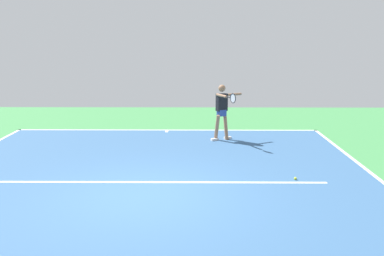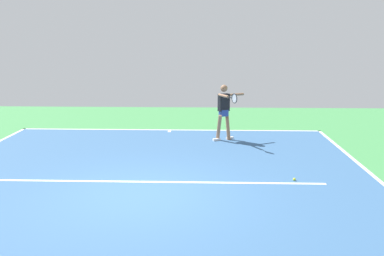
% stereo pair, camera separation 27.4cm
% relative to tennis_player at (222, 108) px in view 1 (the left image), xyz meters
% --- Properties ---
extents(ground_plane, '(22.56, 22.56, 0.00)m').
position_rel_tennis_player_xyz_m(ground_plane, '(1.84, 4.85, -1.02)').
color(ground_plane, '#428E4C').
extents(court_surface, '(10.54, 12.71, 0.00)m').
position_rel_tennis_player_xyz_m(court_surface, '(1.84, 4.85, -1.02)').
color(court_surface, '#38608E').
rests_on(court_surface, ground_plane).
extents(court_line_baseline_near, '(10.54, 0.10, 0.01)m').
position_rel_tennis_player_xyz_m(court_line_baseline_near, '(1.84, -1.45, -1.01)').
color(court_line_baseline_near, white).
rests_on(court_line_baseline_near, ground_plane).
extents(court_line_service, '(7.90, 0.10, 0.01)m').
position_rel_tennis_player_xyz_m(court_line_service, '(1.84, 4.05, -1.01)').
color(court_line_service, white).
rests_on(court_line_service, ground_plane).
extents(court_line_centre_mark, '(0.10, 0.30, 0.01)m').
position_rel_tennis_player_xyz_m(court_line_centre_mark, '(1.84, -1.25, -1.01)').
color(court_line_centre_mark, white).
rests_on(court_line_centre_mark, ground_plane).
extents(tennis_player, '(0.99, 1.38, 1.77)m').
position_rel_tennis_player_xyz_m(tennis_player, '(0.00, 0.00, 0.00)').
color(tennis_player, '#9E7051').
rests_on(tennis_player, ground_plane).
extents(tennis_ball_near_player, '(0.07, 0.07, 0.07)m').
position_rel_tennis_player_xyz_m(tennis_ball_near_player, '(-1.44, 3.85, -0.98)').
color(tennis_ball_near_player, '#CCE033').
rests_on(tennis_ball_near_player, ground_plane).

